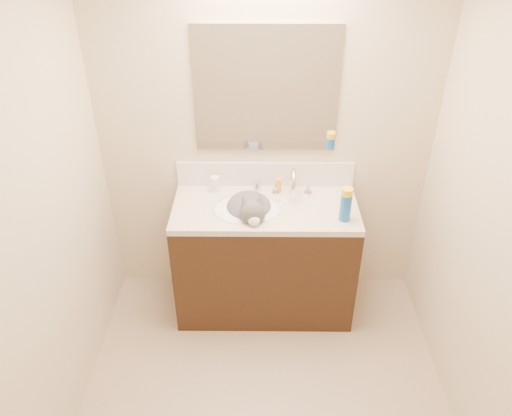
{
  "coord_description": "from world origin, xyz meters",
  "views": [
    {
      "loc": [
        -0.04,
        -1.72,
        2.62
      ],
      "look_at": [
        -0.06,
        0.92,
        0.88
      ],
      "focal_mm": 35.0,
      "sensor_mm": 36.0,
      "label": 1
    }
  ],
  "objects_px": {
    "pill_bottle": "(215,184)",
    "spray_can": "(345,207)",
    "cat": "(250,211)",
    "faucet": "(293,184)",
    "amber_bottle": "(279,185)",
    "basin": "(247,218)",
    "vanity_cabinet": "(265,260)",
    "silver_jar": "(258,186)"
  },
  "relations": [
    {
      "from": "cat",
      "to": "amber_bottle",
      "type": "xyz_separation_m",
      "value": [
        0.19,
        0.21,
        0.07
      ]
    },
    {
      "from": "cat",
      "to": "amber_bottle",
      "type": "height_order",
      "value": "cat"
    },
    {
      "from": "faucet",
      "to": "amber_bottle",
      "type": "bearing_deg",
      "value": 153.86
    },
    {
      "from": "vanity_cabinet",
      "to": "spray_can",
      "type": "bearing_deg",
      "value": -16.4
    },
    {
      "from": "vanity_cabinet",
      "to": "basin",
      "type": "distance_m",
      "value": 0.4
    },
    {
      "from": "faucet",
      "to": "silver_jar",
      "type": "bearing_deg",
      "value": 162.43
    },
    {
      "from": "vanity_cabinet",
      "to": "basin",
      "type": "bearing_deg",
      "value": -165.96
    },
    {
      "from": "pill_bottle",
      "to": "cat",
      "type": "bearing_deg",
      "value": -41.93
    },
    {
      "from": "basin",
      "to": "pill_bottle",
      "type": "height_order",
      "value": "pill_bottle"
    },
    {
      "from": "cat",
      "to": "pill_bottle",
      "type": "bearing_deg",
      "value": 128.61
    },
    {
      "from": "faucet",
      "to": "pill_bottle",
      "type": "distance_m",
      "value": 0.52
    },
    {
      "from": "pill_bottle",
      "to": "basin",
      "type": "bearing_deg",
      "value": -45.15
    },
    {
      "from": "basin",
      "to": "vanity_cabinet",
      "type": "bearing_deg",
      "value": 14.04
    },
    {
      "from": "pill_bottle",
      "to": "spray_can",
      "type": "bearing_deg",
      "value": -21.91
    },
    {
      "from": "amber_bottle",
      "to": "vanity_cabinet",
      "type": "bearing_deg",
      "value": -116.32
    },
    {
      "from": "basin",
      "to": "pill_bottle",
      "type": "xyz_separation_m",
      "value": [
        -0.22,
        0.22,
        0.12
      ]
    },
    {
      "from": "pill_bottle",
      "to": "silver_jar",
      "type": "height_order",
      "value": "pill_bottle"
    },
    {
      "from": "amber_bottle",
      "to": "spray_can",
      "type": "bearing_deg",
      "value": -39.2
    },
    {
      "from": "amber_bottle",
      "to": "silver_jar",
      "type": "bearing_deg",
      "value": 168.4
    },
    {
      "from": "cat",
      "to": "spray_can",
      "type": "height_order",
      "value": "spray_can"
    },
    {
      "from": "amber_bottle",
      "to": "pill_bottle",
      "type": "bearing_deg",
      "value": 179.08
    },
    {
      "from": "basin",
      "to": "faucet",
      "type": "distance_m",
      "value": 0.38
    },
    {
      "from": "silver_jar",
      "to": "vanity_cabinet",
      "type": "bearing_deg",
      "value": -76.25
    },
    {
      "from": "spray_can",
      "to": "amber_bottle",
      "type": "bearing_deg",
      "value": 140.8
    },
    {
      "from": "vanity_cabinet",
      "to": "spray_can",
      "type": "height_order",
      "value": "spray_can"
    },
    {
      "from": "cat",
      "to": "silver_jar",
      "type": "distance_m",
      "value": 0.25
    },
    {
      "from": "vanity_cabinet",
      "to": "amber_bottle",
      "type": "xyz_separation_m",
      "value": [
        0.09,
        0.18,
        0.5
      ]
    },
    {
      "from": "vanity_cabinet",
      "to": "cat",
      "type": "distance_m",
      "value": 0.44
    },
    {
      "from": "silver_jar",
      "to": "pill_bottle",
      "type": "bearing_deg",
      "value": -175.57
    },
    {
      "from": "amber_bottle",
      "to": "spray_can",
      "type": "height_order",
      "value": "spray_can"
    },
    {
      "from": "pill_bottle",
      "to": "amber_bottle",
      "type": "xyz_separation_m",
      "value": [
        0.43,
        -0.01,
        -0.0
      ]
    },
    {
      "from": "pill_bottle",
      "to": "silver_jar",
      "type": "relative_size",
      "value": 1.81
    },
    {
      "from": "faucet",
      "to": "pill_bottle",
      "type": "bearing_deg",
      "value": 174.35
    },
    {
      "from": "faucet",
      "to": "cat",
      "type": "distance_m",
      "value": 0.34
    },
    {
      "from": "faucet",
      "to": "pill_bottle",
      "type": "xyz_separation_m",
      "value": [
        -0.52,
        0.05,
        -0.03
      ]
    },
    {
      "from": "vanity_cabinet",
      "to": "silver_jar",
      "type": "relative_size",
      "value": 20.07
    },
    {
      "from": "faucet",
      "to": "amber_bottle",
      "type": "height_order",
      "value": "faucet"
    },
    {
      "from": "vanity_cabinet",
      "to": "spray_can",
      "type": "distance_m",
      "value": 0.75
    },
    {
      "from": "pill_bottle",
      "to": "spray_can",
      "type": "height_order",
      "value": "spray_can"
    },
    {
      "from": "silver_jar",
      "to": "spray_can",
      "type": "height_order",
      "value": "spray_can"
    },
    {
      "from": "cat",
      "to": "silver_jar",
      "type": "bearing_deg",
      "value": 68.89
    },
    {
      "from": "basin",
      "to": "faucet",
      "type": "xyz_separation_m",
      "value": [
        0.3,
        0.17,
        0.16
      ]
    }
  ]
}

